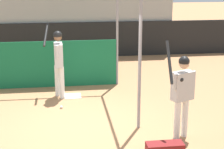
{
  "coord_description": "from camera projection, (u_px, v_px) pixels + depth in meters",
  "views": [
    {
      "loc": [
        -0.33,
        -7.82,
        3.42
      ],
      "look_at": [
        0.79,
        0.56,
        1.0
      ],
      "focal_mm": 60.0,
      "sensor_mm": 36.0,
      "label": 1
    }
  ],
  "objects": [
    {
      "name": "home_plate",
      "position": [
        73.0,
        96.0,
        10.34
      ],
      "size": [
        0.44,
        0.44,
        0.02
      ],
      "color": "white",
      "rests_on": "ground"
    },
    {
      "name": "batting_cage",
      "position": [
        53.0,
        48.0,
        10.3
      ],
      "size": [
        3.84,
        3.34,
        3.18
      ],
      "color": "gray",
      "rests_on": "ground"
    },
    {
      "name": "baseball",
      "position": [
        61.0,
        107.0,
        9.44
      ],
      "size": [
        0.07,
        0.07,
        0.07
      ],
      "color": "white",
      "rests_on": "ground"
    },
    {
      "name": "player_batter",
      "position": [
        58.0,
        57.0,
        9.99
      ],
      "size": [
        0.53,
        0.95,
        1.98
      ],
      "rotation": [
        0.0,
        0.0,
        1.61
      ],
      "color": "white",
      "rests_on": "ground"
    },
    {
      "name": "ground_plane",
      "position": [
        81.0,
        125.0,
        8.43
      ],
      "size": [
        60.0,
        60.0,
        0.0
      ],
      "primitive_type": "plane",
      "color": "#A8754C"
    },
    {
      "name": "player_waiting",
      "position": [
        182.0,
        89.0,
        7.55
      ],
      "size": [
        0.66,
        0.61,
        2.05
      ],
      "rotation": [
        0.0,
        0.0,
        -2.74
      ],
      "color": "white",
      "rests_on": "ground"
    },
    {
      "name": "bleacher_section",
      "position": [
        69.0,
        14.0,
        16.04
      ],
      "size": [
        8.15,
        3.2,
        3.06
      ],
      "color": "#9E9E99",
      "rests_on": "ground"
    },
    {
      "name": "outfield_wall",
      "position": [
        71.0,
        40.0,
        14.68
      ],
      "size": [
        24.0,
        0.12,
        1.38
      ],
      "color": "black",
      "rests_on": "ground"
    }
  ]
}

